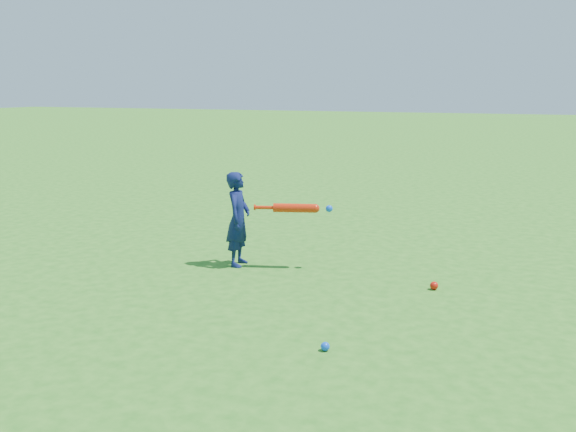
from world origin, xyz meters
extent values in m
plane|color=#256C19|center=(0.00, 0.00, 0.00)|extent=(80.00, 80.00, 0.00)
imported|color=#0F1746|center=(0.63, 0.46, 0.47)|extent=(0.28, 0.38, 0.95)
sphere|color=red|center=(2.60, 0.40, 0.04)|extent=(0.07, 0.07, 0.07)
sphere|color=blue|center=(2.15, -1.25, 0.03)|extent=(0.06, 0.06, 0.06)
cylinder|color=red|center=(0.81, 0.46, 0.61)|extent=(0.03, 0.06, 0.06)
cylinder|color=red|center=(0.90, 0.49, 0.61)|extent=(0.20, 0.09, 0.04)
cylinder|color=red|center=(1.18, 0.57, 0.61)|extent=(0.42, 0.20, 0.09)
sphere|color=red|center=(1.38, 0.63, 0.61)|extent=(0.09, 0.09, 0.09)
sphere|color=blue|center=(1.51, 0.67, 0.61)|extent=(0.07, 0.07, 0.07)
camera|label=1|loc=(3.50, -5.14, 1.77)|focal=40.00mm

